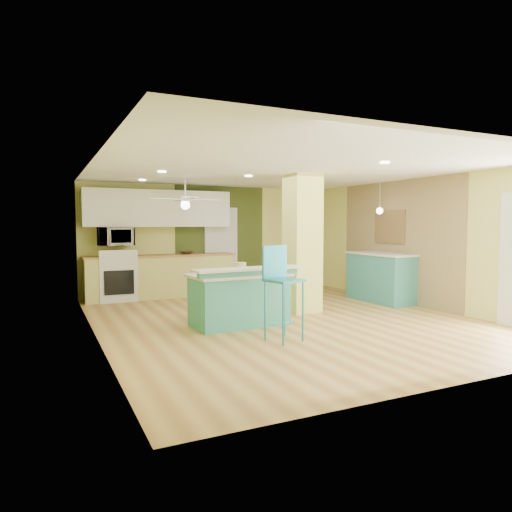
{
  "coord_description": "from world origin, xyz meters",
  "views": [
    {
      "loc": [
        -3.69,
        -6.66,
        1.61
      ],
      "look_at": [
        -0.33,
        0.4,
        1.06
      ],
      "focal_mm": 32.0,
      "sensor_mm": 36.0,
      "label": 1
    }
  ],
  "objects_px": {
    "peninsula": "(240,298)",
    "canister": "(241,268)",
    "fruit_bowl": "(186,253)",
    "bar_stool": "(280,277)",
    "side_counter": "(381,277)"
  },
  "relations": [
    {
      "from": "side_counter",
      "to": "canister",
      "type": "relative_size",
      "value": 9.19
    },
    {
      "from": "fruit_bowl",
      "to": "canister",
      "type": "xyz_separation_m",
      "value": [
        -0.03,
        -3.11,
        -0.07
      ]
    },
    {
      "from": "peninsula",
      "to": "bar_stool",
      "type": "height_order",
      "value": "bar_stool"
    },
    {
      "from": "side_counter",
      "to": "fruit_bowl",
      "type": "bearing_deg",
      "value": 144.79
    },
    {
      "from": "peninsula",
      "to": "canister",
      "type": "bearing_deg",
      "value": 55.68
    },
    {
      "from": "bar_stool",
      "to": "side_counter",
      "type": "relative_size",
      "value": 0.83
    },
    {
      "from": "peninsula",
      "to": "fruit_bowl",
      "type": "xyz_separation_m",
      "value": [
        0.1,
        3.24,
        0.53
      ]
    },
    {
      "from": "canister",
      "to": "fruit_bowl",
      "type": "bearing_deg",
      "value": 89.5
    },
    {
      "from": "side_counter",
      "to": "fruit_bowl",
      "type": "relative_size",
      "value": 5.79
    },
    {
      "from": "fruit_bowl",
      "to": "side_counter",
      "type": "bearing_deg",
      "value": -35.21
    },
    {
      "from": "peninsula",
      "to": "canister",
      "type": "xyz_separation_m",
      "value": [
        0.08,
        0.13,
        0.47
      ]
    },
    {
      "from": "peninsula",
      "to": "canister",
      "type": "distance_m",
      "value": 0.49
    },
    {
      "from": "bar_stool",
      "to": "fruit_bowl",
      "type": "distance_m",
      "value": 4.32
    },
    {
      "from": "bar_stool",
      "to": "side_counter",
      "type": "distance_m",
      "value": 3.91
    },
    {
      "from": "side_counter",
      "to": "bar_stool",
      "type": "bearing_deg",
      "value": -150.95
    }
  ]
}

